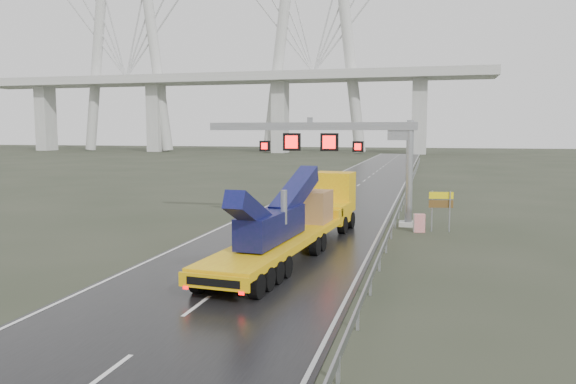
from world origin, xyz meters
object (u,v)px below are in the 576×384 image
(heavy_haul_truck, at_px, (304,216))
(exit_sign_pair, at_px, (441,203))
(striped_barrier, at_px, (419,223))
(sign_gantry, at_px, (339,143))

(heavy_haul_truck, relative_size, exit_sign_pair, 7.33)
(heavy_haul_truck, xyz_separation_m, striped_barrier, (6.21, 6.23, -1.16))
(exit_sign_pair, height_order, striped_barrier, exit_sign_pair)
(striped_barrier, bearing_deg, exit_sign_pair, 6.69)
(heavy_haul_truck, distance_m, striped_barrier, 8.87)
(sign_gantry, xyz_separation_m, heavy_haul_truck, (-0.64, -8.45, -3.87))
(heavy_haul_truck, height_order, striped_barrier, heavy_haul_truck)
(exit_sign_pair, relative_size, striped_barrier, 2.24)
(exit_sign_pair, bearing_deg, sign_gantry, 156.80)
(exit_sign_pair, bearing_deg, heavy_haul_truck, -147.48)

